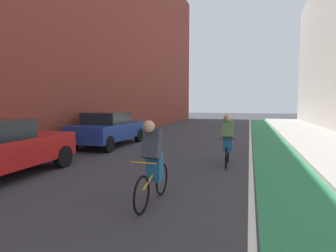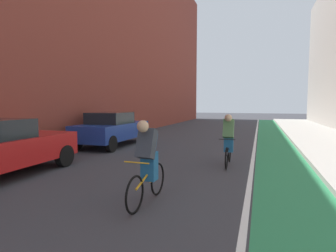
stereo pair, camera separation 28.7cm
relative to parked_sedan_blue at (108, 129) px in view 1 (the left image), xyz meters
name	(u,v)px [view 1 (the left image)]	position (x,y,z in m)	size (l,w,h in m)	color
ground_plane	(183,149)	(3.43, 0.17, -0.78)	(92.61, 92.61, 0.00)	#38383D
bike_lane_paint	(271,146)	(7.12, 2.17, -0.78)	(1.60, 42.10, 0.00)	#2D8451
lane_divider_stripe	(250,145)	(6.22, 2.17, -0.78)	(0.12, 42.10, 0.00)	white
sidewalk_right	(334,147)	(9.67, 2.17, -0.71)	(3.50, 42.10, 0.14)	#A8A59E
building_facade_left	(79,8)	(-2.85, 2.17, 6.31)	(3.00, 42.10, 14.19)	brown
parked_sedan_blue	(108,129)	(0.00, 0.00, 0.00)	(1.89, 4.24, 1.53)	navy
cyclist_trailing	(153,160)	(4.39, -6.17, 0.07)	(0.48, 1.73, 1.62)	black
cyclist_far	(228,138)	(5.51, -2.41, 0.06)	(0.48, 1.70, 1.61)	black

